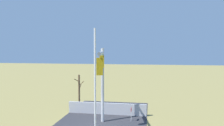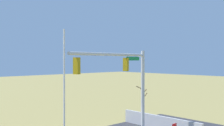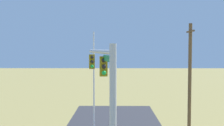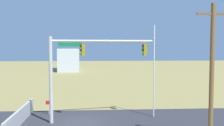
{
  "view_description": "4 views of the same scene",
  "coord_description": "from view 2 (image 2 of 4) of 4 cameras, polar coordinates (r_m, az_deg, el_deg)",
  "views": [
    {
      "loc": [
        -17.19,
        -4.22,
        6.56
      ],
      "look_at": [
        -1.98,
        -1.62,
        5.61
      ],
      "focal_mm": 35.81,
      "sensor_mm": 36.0,
      "label": 1
    },
    {
      "loc": [
        -14.32,
        -14.08,
        5.98
      ],
      "look_at": [
        -2.28,
        -1.31,
        5.75
      ],
      "focal_mm": 43.89,
      "sensor_mm": 36.0,
      "label": 2
    },
    {
      "loc": [
        13.18,
        0.04,
        6.45
      ],
      "look_at": [
        -2.24,
        -0.11,
        5.67
      ],
      "focal_mm": 44.59,
      "sensor_mm": 36.0,
      "label": 3
    },
    {
      "loc": [
        -1.11,
        20.97,
        6.04
      ],
      "look_at": [
        -2.42,
        -0.36,
        4.6
      ],
      "focal_mm": 44.0,
      "sensor_mm": 36.0,
      "label": 4
    }
  ],
  "objects": [
    {
      "name": "signal_mast",
      "position": [
        19.8,
        3.16,
        -2.81
      ],
      "size": [
        8.27,
        1.81,
        6.66
      ],
      "color": "#B2B5BA",
      "rests_on": "ground_plane"
    },
    {
      "name": "flagpole",
      "position": [
        15.32,
        -9.93,
        -7.35
      ],
      "size": [
        0.1,
        0.1,
        7.64
      ],
      "primitive_type": "cylinder",
      "color": "silver",
      "rests_on": "ground_plane"
    },
    {
      "name": "bare_tree",
      "position": [
        27.48,
        6.35,
        -7.7
      ],
      "size": [
        1.27,
        1.02,
        3.76
      ],
      "color": "brown",
      "rests_on": "ground_plane"
    },
    {
      "name": "retaining_fence",
      "position": [
        24.22,
        9.94,
        -12.13
      ],
      "size": [
        0.2,
        7.95,
        1.16
      ],
      "primitive_type": "cube",
      "color": "#A8A8AD",
      "rests_on": "ground_plane"
    }
  ]
}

